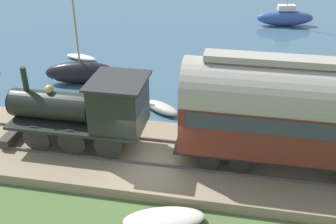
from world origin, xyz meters
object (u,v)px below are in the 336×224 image
(rowboat_mid_harbor, at_px, (162,108))
(beached_dinghy, at_px, (164,219))
(rowboat_off_pier, at_px, (81,57))
(sailboat_black, at_px, (81,72))
(steam_locomotive, at_px, (90,107))
(sailboat_blue, at_px, (285,17))
(passenger_coach, at_px, (303,111))

(rowboat_mid_harbor, height_order, beached_dinghy, rowboat_mid_harbor)
(rowboat_off_pier, bearing_deg, sailboat_black, -144.24)
(rowboat_off_pier, distance_m, beached_dinghy, 16.45)
(steam_locomotive, bearing_deg, sailboat_blue, -23.66)
(sailboat_black, height_order, rowboat_off_pier, sailboat_black)
(passenger_coach, xyz_separation_m, rowboat_mid_harbor, (4.25, 6.15, -2.72))
(sailboat_blue, relative_size, beached_dinghy, 3.12)
(rowboat_off_pier, height_order, rowboat_mid_harbor, rowboat_mid_harbor)
(rowboat_off_pier, bearing_deg, steam_locomotive, -141.94)
(rowboat_off_pier, relative_size, beached_dinghy, 0.80)
(passenger_coach, xyz_separation_m, sailboat_blue, (21.47, -1.15, -2.21))
(rowboat_off_pier, bearing_deg, sailboat_blue, -38.87)
(steam_locomotive, bearing_deg, passenger_coach, -90.00)
(sailboat_blue, xyz_separation_m, rowboat_off_pier, (-10.93, 14.21, -0.59))
(sailboat_blue, bearing_deg, steam_locomotive, 146.35)
(sailboat_black, bearing_deg, rowboat_off_pier, 9.84)
(sailboat_blue, xyz_separation_m, rowboat_mid_harbor, (-17.22, 7.30, -0.51))
(rowboat_off_pier, bearing_deg, rowboat_mid_harbor, -118.75)
(sailboat_blue, bearing_deg, rowboat_mid_harbor, 147.03)
(passenger_coach, height_order, sailboat_black, sailboat_black)
(steam_locomotive, distance_m, rowboat_mid_harbor, 5.17)
(sailboat_blue, distance_m, sailboat_black, 19.34)
(rowboat_off_pier, xyz_separation_m, beached_dinghy, (-14.04, -8.57, 0.05))
(rowboat_off_pier, xyz_separation_m, rowboat_mid_harbor, (-6.29, -6.91, 0.08))
(sailboat_blue, bearing_deg, rowboat_off_pier, 117.58)
(beached_dinghy, bearing_deg, sailboat_blue, -12.73)
(sailboat_black, distance_m, rowboat_off_pier, 3.95)
(passenger_coach, bearing_deg, beached_dinghy, 127.93)
(passenger_coach, relative_size, rowboat_mid_harbor, 4.19)
(steam_locomotive, xyz_separation_m, rowboat_off_pier, (10.54, 4.80, -2.14))
(rowboat_off_pier, bearing_deg, passenger_coach, -115.35)
(beached_dinghy, bearing_deg, rowboat_off_pier, 31.40)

